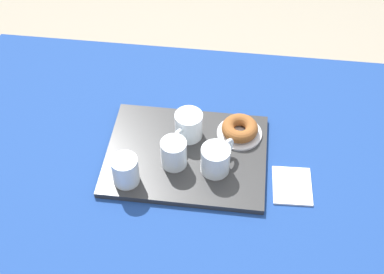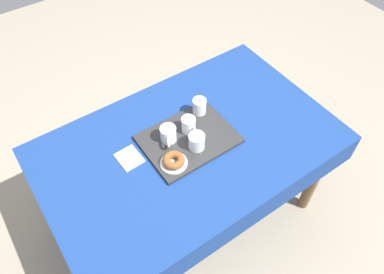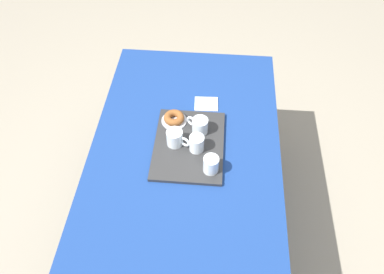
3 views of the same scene
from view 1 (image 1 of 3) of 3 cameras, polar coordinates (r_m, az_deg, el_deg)
The scene contains 10 objects.
ground_plane at distance 2.11m, azimuth -0.17°, elevation -14.48°, with size 6.00×6.00×0.00m, color gray.
dining_table at distance 1.56m, azimuth -0.22°, elevation -3.67°, with size 1.47×0.93×0.73m.
serving_tray at distance 1.48m, azimuth -0.63°, elevation -1.96°, with size 0.45×0.34×0.02m, color #2D2D2D.
tea_mug_left at distance 1.41m, azimuth 2.61°, elevation -2.48°, with size 0.09×0.11×0.08m.
tea_mug_right at distance 1.49m, azimuth -0.40°, elevation 1.17°, with size 0.08×0.12×0.08m.
water_glass_near at distance 1.39m, azimuth -7.24°, elevation -3.69°, with size 0.07×0.07×0.08m.
water_glass_far at distance 1.42m, azimuth -1.98°, elevation -1.83°, with size 0.07×0.07×0.08m.
donut_plate_left at distance 1.52m, azimuth 5.16°, elevation 0.39°, with size 0.13×0.13×0.01m, color silver.
sugar_donut_left at distance 1.51m, azimuth 5.22°, elevation 0.95°, with size 0.11×0.11×0.04m, color brown.
paper_napkin at distance 1.45m, azimuth 10.81°, elevation -5.23°, with size 0.10×0.12×0.01m, color white.
Camera 1 is at (-0.12, 0.95, 1.87)m, focal length 49.10 mm.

